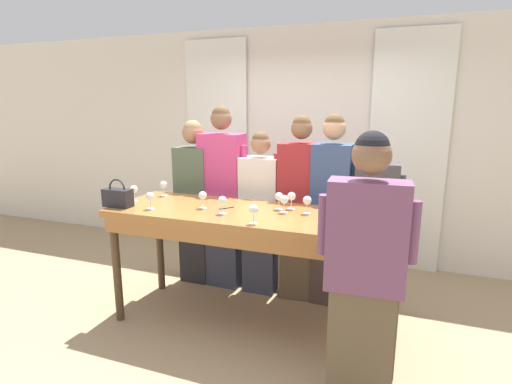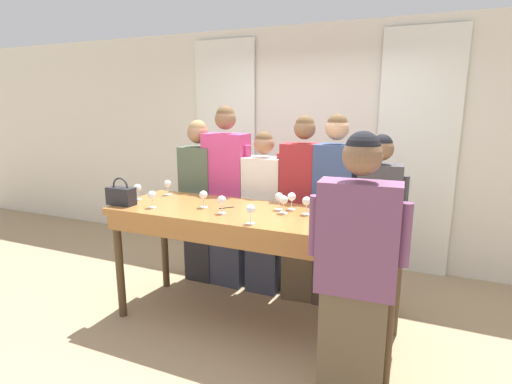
{
  "view_description": "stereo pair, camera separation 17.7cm",
  "coord_description": "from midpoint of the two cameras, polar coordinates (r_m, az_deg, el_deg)",
  "views": [
    {
      "loc": [
        1.12,
        -2.97,
        1.89
      ],
      "look_at": [
        0.0,
        0.08,
        1.17
      ],
      "focal_mm": 28.0,
      "sensor_mm": 36.0,
      "label": 1
    },
    {
      "loc": [
        1.29,
        -2.9,
        1.89
      ],
      "look_at": [
        0.0,
        0.08,
        1.17
      ],
      "focal_mm": 28.0,
      "sensor_mm": 36.0,
      "label": 2
    }
  ],
  "objects": [
    {
      "name": "wine_glass_center_left",
      "position": [
        3.95,
        -11.27,
        1.09
      ],
      "size": [
        0.07,
        0.07,
        0.15
      ],
      "color": "white",
      "rests_on": "tasting_bar"
    },
    {
      "name": "wine_glass_back_mid",
      "position": [
        3.22,
        8.8,
        -1.38
      ],
      "size": [
        0.07,
        0.07,
        0.15
      ],
      "color": "white",
      "rests_on": "tasting_bar"
    },
    {
      "name": "pen",
      "position": [
        3.4,
        -2.74,
        -2.26
      ],
      "size": [
        0.1,
        0.11,
        0.01
      ],
      "color": "black",
      "rests_on": "tasting_bar"
    },
    {
      "name": "wine_glass_front_left",
      "position": [
        3.49,
        -13.25,
        -0.51
      ],
      "size": [
        0.07,
        0.07,
        0.15
      ],
      "color": "white",
      "rests_on": "tasting_bar"
    },
    {
      "name": "host_pouring",
      "position": [
        2.45,
        16.09,
        -11.56
      ],
      "size": [
        0.57,
        0.23,
        1.75
      ],
      "color": "brown",
      "rests_on": "ground_plane"
    },
    {
      "name": "guest_olive_jacket",
      "position": [
        4.28,
        -6.84,
        -1.01
      ],
      "size": [
        0.48,
        0.26,
        1.74
      ],
      "color": "#28282D",
      "rests_on": "ground_plane"
    },
    {
      "name": "wine_glass_center_right",
      "position": [
        2.94,
        0.95,
        -2.59
      ],
      "size": [
        0.07,
        0.07,
        0.15
      ],
      "color": "white",
      "rests_on": "tasting_bar"
    },
    {
      "name": "tasting_bar",
      "position": [
        3.3,
        0.83,
        -4.64
      ],
      "size": [
        2.44,
        0.81,
        1.02
      ],
      "color": "#9E6633",
      "rests_on": "ground_plane"
    },
    {
      "name": "wine_glass_by_bottle",
      "position": [
        3.82,
        -15.3,
        0.48
      ],
      "size": [
        0.07,
        0.07,
        0.15
      ],
      "color": "white",
      "rests_on": "tasting_bar"
    },
    {
      "name": "guest_pink_top",
      "position": [
        4.12,
        -2.99,
        -0.64
      ],
      "size": [
        0.56,
        0.26,
        1.88
      ],
      "color": "#383D51",
      "rests_on": "ground_plane"
    },
    {
      "name": "guest_cream_sweater",
      "position": [
        3.99,
        2.4,
        -2.96
      ],
      "size": [
        0.5,
        0.26,
        1.64
      ],
      "color": "#383D51",
      "rests_on": "ground_plane"
    },
    {
      "name": "wine_glass_front_mid",
      "position": [
        3.24,
        5.54,
        -1.22
      ],
      "size": [
        0.07,
        0.07,
        0.15
      ],
      "color": "white",
      "rests_on": "tasting_bar"
    },
    {
      "name": "wine_glass_back_right",
      "position": [
        3.42,
        -6.06,
        -0.5
      ],
      "size": [
        0.07,
        0.07,
        0.15
      ],
      "color": "white",
      "rests_on": "tasting_bar"
    },
    {
      "name": "curtain_panel_left",
      "position": [
        5.31,
        -3.41,
        6.5
      ],
      "size": [
        0.84,
        0.03,
        2.69
      ],
      "color": "white",
      "rests_on": "ground_plane"
    },
    {
      "name": "wine_glass_center_mid",
      "position": [
        3.22,
        -3.34,
        -1.27
      ],
      "size": [
        0.07,
        0.07,
        0.15
      ],
      "color": "white",
      "rests_on": "tasting_bar"
    },
    {
      "name": "wall_back",
      "position": [
        4.96,
        9.21,
        6.59
      ],
      "size": [
        12.0,
        0.06,
        2.8
      ],
      "color": "silver",
      "rests_on": "ground_plane"
    },
    {
      "name": "guest_striped_shirt",
      "position": [
        3.85,
        7.99,
        -2.41
      ],
      "size": [
        0.53,
        0.3,
        1.79
      ],
      "color": "brown",
      "rests_on": "ground_plane"
    },
    {
      "name": "guest_beige_cap",
      "position": [
        3.75,
        18.19,
        -4.22
      ],
      "size": [
        0.49,
        0.25,
        1.64
      ],
      "color": "brown",
      "rests_on": "ground_plane"
    },
    {
      "name": "wine_glass_front_right",
      "position": [
        3.34,
        4.83,
        -0.8
      ],
      "size": [
        0.07,
        0.07,
        0.15
      ],
      "color": "white",
      "rests_on": "tasting_bar"
    },
    {
      "name": "curtain_panel_right",
      "position": [
        4.75,
        22.87,
        4.85
      ],
      "size": [
        0.84,
        0.03,
        2.69
      ],
      "color": "white",
      "rests_on": "ground_plane"
    },
    {
      "name": "wine_glass_near_host",
      "position": [
        3.09,
        14.38,
        -2.22
      ],
      "size": [
        0.07,
        0.07,
        0.15
      ],
      "color": "white",
      "rests_on": "tasting_bar"
    },
    {
      "name": "wine_bottle",
      "position": [
        2.77,
        11.95,
        -3.67
      ],
      "size": [
        0.08,
        0.08,
        0.31
      ],
      "color": "black",
      "rests_on": "tasting_bar"
    },
    {
      "name": "wine_glass_back_left",
      "position": [
        3.35,
        20.6,
        -1.52
      ],
      "size": [
        0.07,
        0.07,
        0.15
      ],
      "color": "white",
      "rests_on": "tasting_bar"
    },
    {
      "name": "ground_plane",
      "position": [
        3.69,
        0.92,
        -18.35
      ],
      "size": [
        18.0,
        18.0,
        0.0
      ],
      "primitive_type": "plane",
      "color": "tan"
    },
    {
      "name": "guest_navy_coat",
      "position": [
        3.78,
        12.37,
        -2.49
      ],
      "size": [
        0.47,
        0.28,
        1.81
      ],
      "color": "#473833",
      "rests_on": "ground_plane"
    },
    {
      "name": "handbag",
      "position": [
        3.66,
        -17.42,
        -0.48
      ],
      "size": [
        0.25,
        0.11,
        0.24
      ],
      "color": "#232328",
      "rests_on": "tasting_bar"
    },
    {
      "name": "wine_glass_by_handbag",
      "position": [
        3.35,
        6.63,
        -0.77
      ],
      "size": [
        0.07,
        0.07,
        0.15
      ],
      "color": "white",
      "rests_on": "tasting_bar"
    }
  ]
}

